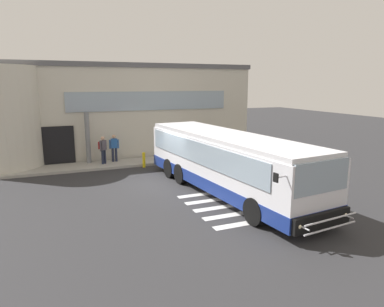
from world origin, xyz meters
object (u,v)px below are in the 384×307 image
at_px(passenger_by_doorway, 114,147).
at_px(safety_bollard_yellow, 144,160).
at_px(entry_support_column, 88,138).
at_px(bus_main_foreground, 226,164).
at_px(passenger_near_column, 103,148).

distance_m(passenger_by_doorway, safety_bollard_yellow, 2.24).
bearing_deg(entry_support_column, passenger_by_doorway, -7.74).
xyz_separation_m(bus_main_foreground, passenger_near_column, (-4.42, 7.33, -0.22)).
bearing_deg(bus_main_foreground, passenger_by_doorway, 115.50).
bearing_deg(bus_main_foreground, passenger_near_column, 121.10).
distance_m(bus_main_foreground, passenger_by_doorway, 8.56).
height_order(entry_support_column, safety_bollard_yellow, entry_support_column).
relative_size(bus_main_foreground, passenger_near_column, 6.89).
bearing_deg(passenger_by_doorway, entry_support_column, 172.26).
bearing_deg(safety_bollard_yellow, entry_support_column, 148.73).
bearing_deg(passenger_by_doorway, safety_bollard_yellow, -47.73).
bearing_deg(safety_bollard_yellow, passenger_by_doorway, 132.27).
bearing_deg(passenger_near_column, passenger_by_doorway, 28.10).
xyz_separation_m(bus_main_foreground, passenger_by_doorway, (-3.68, 7.72, -0.25)).
xyz_separation_m(entry_support_column, bus_main_foreground, (5.20, -7.93, -0.35)).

